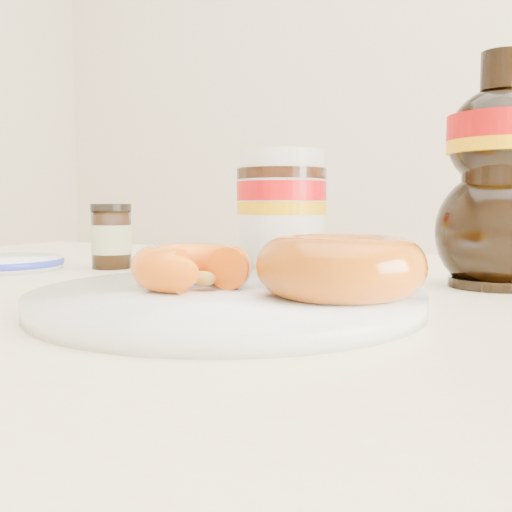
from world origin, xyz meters
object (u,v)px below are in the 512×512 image
at_px(dining_table, 279,380).
at_px(plate, 227,298).
at_px(nutella_jar, 281,209).
at_px(blue_rim_saucer, 0,263).
at_px(donut_whole, 340,266).
at_px(donut_bitten, 192,267).
at_px(dark_jar, 112,237).
at_px(syrup_bottle, 498,172).

bearing_deg(dining_table, plate, -89.96).
xyz_separation_m(nutella_jar, blue_rim_saucer, (-0.33, -0.08, -0.06)).
bearing_deg(donut_whole, nutella_jar, 123.09).
bearing_deg(blue_rim_saucer, dining_table, -1.82).
bearing_deg(donut_bitten, blue_rim_saucer, 155.33).
relative_size(plate, donut_bitten, 3.15).
relative_size(nutella_jar, blue_rim_saucer, 0.91).
bearing_deg(dark_jar, syrup_bottle, 2.67).
bearing_deg(blue_rim_saucer, nutella_jar, 13.51).
bearing_deg(dining_table, blue_rim_saucer, 178.18).
bearing_deg(dining_table, syrup_bottle, 30.29).
relative_size(donut_bitten, blue_rim_saucer, 0.62).
height_order(plate, nutella_jar, nutella_jar).
bearing_deg(blue_rim_saucer, donut_bitten, -18.97).
height_order(dining_table, donut_bitten, donut_bitten).
relative_size(syrup_bottle, dark_jar, 2.73).
relative_size(dining_table, syrup_bottle, 6.53).
bearing_deg(donut_whole, blue_rim_saucer, 166.70).
distance_m(dining_table, donut_whole, 0.17).
distance_m(donut_bitten, dark_jar, 0.30).
relative_size(donut_whole, blue_rim_saucer, 0.78).
relative_size(plate, donut_whole, 2.48).
distance_m(donut_bitten, syrup_bottle, 0.30).
height_order(nutella_jar, syrup_bottle, syrup_bottle).
height_order(dining_table, nutella_jar, nutella_jar).
xyz_separation_m(dining_table, donut_whole, (0.08, -0.10, 0.12)).
bearing_deg(dining_table, nutella_jar, 111.92).
distance_m(donut_whole, syrup_bottle, 0.23).
bearing_deg(donut_whole, syrup_bottle, 65.59).
distance_m(donut_whole, nutella_jar, 0.23).
distance_m(dining_table, syrup_bottle, 0.28).
xyz_separation_m(dark_jar, blue_rim_saucer, (-0.11, -0.07, -0.03)).
bearing_deg(donut_whole, plate, -176.55).
bearing_deg(donut_bitten, dining_table, 69.93).
relative_size(syrup_bottle, blue_rim_saucer, 1.45).
xyz_separation_m(dining_table, syrup_bottle, (0.17, 0.10, 0.19)).
bearing_deg(dark_jar, blue_rim_saucer, -147.82).
distance_m(plate, syrup_bottle, 0.28).
relative_size(plate, blue_rim_saucer, 1.94).
bearing_deg(dining_table, dark_jar, 162.34).
bearing_deg(syrup_bottle, nutella_jar, -177.15).
distance_m(plate, blue_rim_saucer, 0.38).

